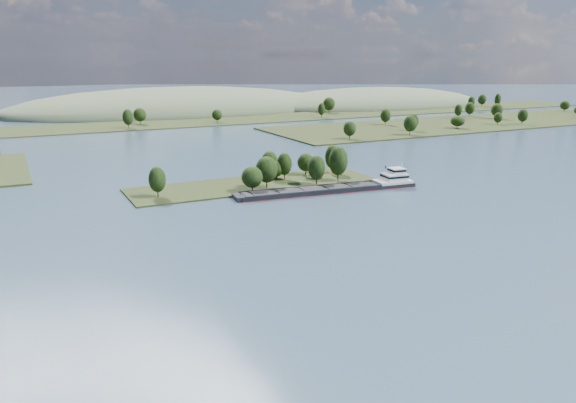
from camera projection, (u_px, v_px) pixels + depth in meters
ground at (330, 224)px, 174.14m from camera, size 1800.00×1800.00×0.00m
tree_island at (273, 174)px, 226.37m from camera, size 100.00×31.09×15.51m
right_bank at (470, 122)px, 428.55m from camera, size 320.00×90.00×14.24m
back_shoreline at (148, 124)px, 419.59m from camera, size 900.00×60.00×15.19m
hill_east at (373, 105)px, 589.40m from camera, size 260.00×140.00×36.00m
hill_west at (179, 111)px, 529.03m from camera, size 320.00×160.00×44.00m
cargo_barge at (340, 188)px, 216.45m from camera, size 73.76×16.70×9.91m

